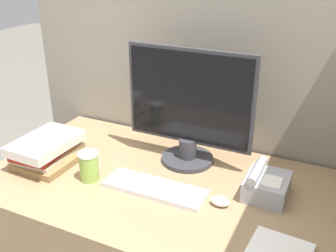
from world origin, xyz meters
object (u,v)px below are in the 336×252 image
coffee_cup (89,166)px  book_stack (47,151)px  keyboard (155,188)px  mouse (220,201)px  desk_telephone (266,185)px  monitor (189,111)px

coffee_cup → book_stack: size_ratio=0.39×
keyboard → mouse: (0.25, 0.02, 0.01)m
mouse → coffee_cup: bearing=-174.0°
desk_telephone → coffee_cup: bearing=-164.0°
monitor → keyboard: (-0.02, -0.26, -0.22)m
mouse → keyboard: bearing=-175.9°
monitor → coffee_cup: 0.45m
keyboard → coffee_cup: bearing=-172.1°
monitor → keyboard: monitor is taller
keyboard → book_stack: book_stack is taller
coffee_cup → desk_telephone: (0.65, 0.19, -0.01)m
coffee_cup → book_stack: bearing=173.2°
monitor → desk_telephone: size_ratio=2.98×
mouse → desk_telephone: size_ratio=0.39×
coffee_cup → monitor: bearing=46.0°
book_stack → monitor: bearing=27.4°
keyboard → mouse: 0.25m
desk_telephone → monitor: bearing=162.1°
book_stack → desk_telephone: 0.90m
mouse → book_stack: book_stack is taller
monitor → desk_telephone: monitor is taller
desk_telephone → keyboard: bearing=-158.7°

